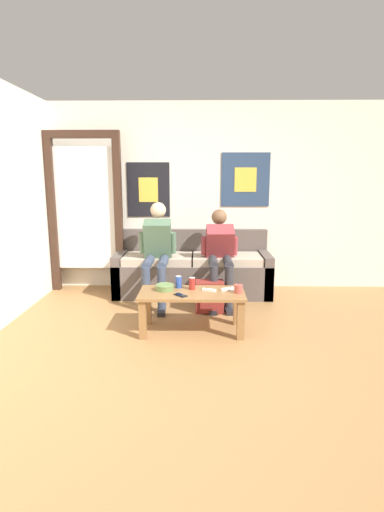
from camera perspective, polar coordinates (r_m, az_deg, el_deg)
ground_plane at (r=3.52m, az=-2.75°, el=-15.02°), size 18.00×18.00×0.00m
wall_back at (r=5.63m, az=-1.25°, el=8.42°), size 10.00×0.07×2.55m
door_frame at (r=5.62m, az=-15.02°, el=7.24°), size 1.00×0.10×2.15m
couch at (r=5.39m, az=0.08°, el=-2.21°), size 2.06×0.74×0.83m
coffee_table at (r=4.06m, az=-0.02°, el=-6.26°), size 1.06×0.51×0.42m
person_seated_adult at (r=4.96m, az=-5.05°, el=1.06°), size 0.47×0.93×1.24m
person_seated_teen at (r=4.99m, az=4.01°, el=0.70°), size 0.47×0.96×1.14m
backpack at (r=4.69m, az=2.55°, el=-5.91°), size 0.32×0.25×0.36m
ceramic_bowl at (r=4.10m, az=-3.91°, el=-4.42°), size 0.19×0.19×0.06m
pillar_candle at (r=4.02m, az=6.65°, el=-4.68°), size 0.09×0.09×0.10m
drink_can_blue at (r=4.17m, az=-1.93°, el=-3.72°), size 0.07×0.07×0.12m
drink_can_red at (r=4.11m, az=0.01°, el=-3.94°), size 0.07×0.07×0.12m
game_controller_near_left at (r=4.06m, az=2.46°, el=-4.86°), size 0.15×0.09×0.03m
game_controller_near_right at (r=4.11m, az=5.10°, el=-4.70°), size 0.14×0.10×0.03m
cell_phone at (r=3.91m, az=-1.65°, el=-5.61°), size 0.14×0.14×0.01m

